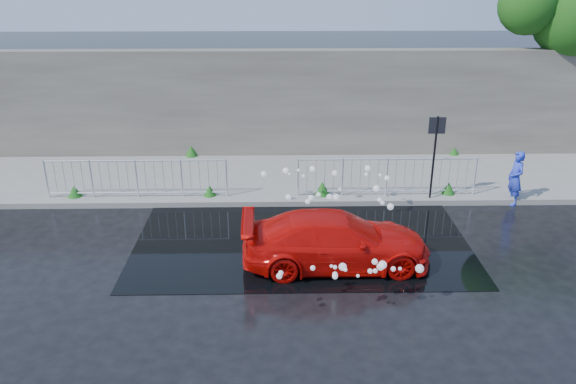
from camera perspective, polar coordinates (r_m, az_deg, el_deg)
ground at (r=12.96m, az=-0.70°, el=-6.72°), size 90.00×90.00×0.00m
pavement at (r=17.47m, az=-0.83°, el=1.51°), size 30.00×4.00×0.15m
curb at (r=15.61m, az=-0.79°, el=-1.09°), size 30.00×0.25×0.16m
retaining_wall at (r=19.03m, az=-0.90°, el=9.03°), size 30.00×0.60×3.50m
puddle at (r=13.85m, az=1.34°, el=-4.66°), size 8.00×5.00×0.01m
sign_post at (r=15.72m, az=14.73°, el=4.71°), size 0.45×0.06×2.50m
tree at (r=21.09m, az=27.00°, el=15.97°), size 4.89×2.52×6.15m
railing_left at (r=16.18m, az=-15.13°, el=1.46°), size 5.05×0.05×1.10m
railing_right at (r=15.99m, az=10.01°, el=1.66°), size 5.05×0.05×1.10m
weeds at (r=16.85m, az=-1.57°, el=1.61°), size 12.17×3.93×0.40m
water_spray at (r=13.45m, az=5.64°, el=-2.10°), size 3.42×5.58×1.11m
red_car at (r=12.47m, az=4.90°, el=-4.91°), size 4.19×1.81×1.20m
person at (r=16.70m, az=22.11°, el=1.31°), size 0.43×0.60×1.53m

